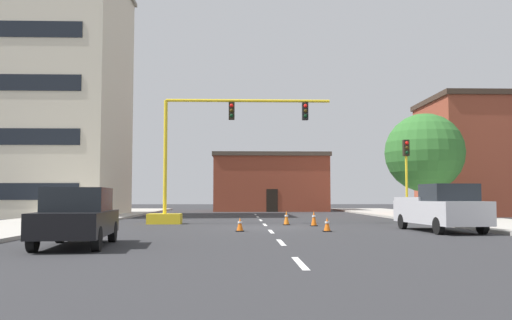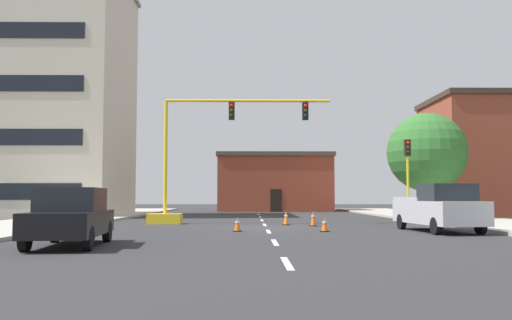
# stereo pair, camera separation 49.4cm
# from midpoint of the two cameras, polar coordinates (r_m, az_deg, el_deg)

# --- Properties ---
(ground_plane) EXTENTS (160.00, 160.00, 0.00)m
(ground_plane) POSITION_cam_midpoint_polar(r_m,az_deg,el_deg) (26.28, 1.61, -7.05)
(ground_plane) COLOR #2D2D30
(sidewalk_left) EXTENTS (6.00, 56.00, 0.14)m
(sidewalk_left) POSITION_cam_midpoint_polar(r_m,az_deg,el_deg) (35.90, -18.40, -5.88)
(sidewalk_left) COLOR #B2ADA3
(sidewalk_left) RESTS_ON ground_plane
(sidewalk_right) EXTENTS (6.00, 56.00, 0.14)m
(sidewalk_right) POSITION_cam_midpoint_polar(r_m,az_deg,el_deg) (36.63, 20.08, -5.80)
(sidewalk_right) COLOR #B2ADA3
(sidewalk_right) RESTS_ON ground_plane
(lane_stripe_seg_0) EXTENTS (0.16, 2.40, 0.01)m
(lane_stripe_seg_0) POSITION_cam_midpoint_polar(r_m,az_deg,el_deg) (12.35, 4.41, -10.66)
(lane_stripe_seg_0) COLOR silver
(lane_stripe_seg_0) RESTS_ON ground_plane
(lane_stripe_seg_1) EXTENTS (0.16, 2.40, 0.01)m
(lane_stripe_seg_1) POSITION_cam_midpoint_polar(r_m,az_deg,el_deg) (17.81, 2.78, -8.57)
(lane_stripe_seg_1) COLOR silver
(lane_stripe_seg_1) RESTS_ON ground_plane
(lane_stripe_seg_2) EXTENTS (0.16, 2.40, 0.01)m
(lane_stripe_seg_2) POSITION_cam_midpoint_polar(r_m,az_deg,el_deg) (23.29, 1.92, -7.45)
(lane_stripe_seg_2) COLOR silver
(lane_stripe_seg_2) RESTS_ON ground_plane
(lane_stripe_seg_3) EXTENTS (0.16, 2.40, 0.01)m
(lane_stripe_seg_3) POSITION_cam_midpoint_polar(r_m,az_deg,el_deg) (28.77, 1.40, -6.76)
(lane_stripe_seg_3) COLOR silver
(lane_stripe_seg_3) RESTS_ON ground_plane
(lane_stripe_seg_4) EXTENTS (0.16, 2.40, 0.01)m
(lane_stripe_seg_4) POSITION_cam_midpoint_polar(r_m,az_deg,el_deg) (34.26, 1.04, -6.29)
(lane_stripe_seg_4) COLOR silver
(lane_stripe_seg_4) RESTS_ON ground_plane
(lane_stripe_seg_5) EXTENTS (0.16, 2.40, 0.01)m
(lane_stripe_seg_5) POSITION_cam_midpoint_polar(r_m,az_deg,el_deg) (39.76, 0.78, -5.95)
(lane_stripe_seg_5) COLOR silver
(lane_stripe_seg_5) RESTS_ON ground_plane
(lane_stripe_seg_6) EXTENTS (0.16, 2.40, 0.01)m
(lane_stripe_seg_6) POSITION_cam_midpoint_polar(r_m,az_deg,el_deg) (45.25, 0.58, -5.69)
(lane_stripe_seg_6) COLOR silver
(lane_stripe_seg_6) RESTS_ON ground_plane
(building_tall_left) EXTENTS (15.17, 11.22, 18.37)m
(building_tall_left) POSITION_cam_midpoint_polar(r_m,az_deg,el_deg) (45.62, -22.57, 6.20)
(building_tall_left) COLOR beige
(building_tall_left) RESTS_ON ground_plane
(building_brick_center) EXTENTS (11.62, 8.01, 5.84)m
(building_brick_center) POSITION_cam_midpoint_polar(r_m,az_deg,el_deg) (56.62, 2.15, -2.35)
(building_brick_center) COLOR brown
(building_brick_center) RESTS_ON ground_plane
(building_row_right) EXTENTS (11.76, 8.36, 9.23)m
(building_row_right) POSITION_cam_midpoint_polar(r_m,az_deg,el_deg) (47.24, 24.89, 0.35)
(building_row_right) COLOR brown
(building_row_right) RESTS_ON ground_plane
(traffic_signal_gantry) EXTENTS (9.92, 1.20, 6.83)m
(traffic_signal_gantry) POSITION_cam_midpoint_polar(r_m,az_deg,el_deg) (30.01, -6.48, -2.24)
(traffic_signal_gantry) COLOR yellow
(traffic_signal_gantry) RESTS_ON ground_plane
(traffic_light_pole_right) EXTENTS (0.32, 0.47, 4.80)m
(traffic_light_pole_right) POSITION_cam_midpoint_polar(r_m,az_deg,el_deg) (33.13, 15.93, -0.13)
(traffic_light_pole_right) COLOR yellow
(traffic_light_pole_right) RESTS_ON ground_plane
(tree_right_mid) EXTENTS (5.13, 5.13, 6.91)m
(tree_right_mid) POSITION_cam_midpoint_polar(r_m,az_deg,el_deg) (37.34, 17.74, 0.76)
(tree_right_mid) COLOR #4C3823
(tree_right_mid) RESTS_ON ground_plane
(pickup_truck_silver) EXTENTS (2.44, 5.55, 1.99)m
(pickup_truck_silver) POSITION_cam_midpoint_polar(r_m,az_deg,el_deg) (24.39, 19.02, -4.80)
(pickup_truck_silver) COLOR #BCBCC1
(pickup_truck_silver) RESTS_ON ground_plane
(sedan_black_near_left) EXTENTS (2.24, 4.65, 1.74)m
(sedan_black_near_left) POSITION_cam_midpoint_polar(r_m,az_deg,el_deg) (17.20, -17.95, -5.60)
(sedan_black_near_left) COLOR black
(sedan_black_near_left) RESTS_ON ground_plane
(traffic_cone_roadside_a) EXTENTS (0.36, 0.36, 0.61)m
(traffic_cone_roadside_a) POSITION_cam_midpoint_polar(r_m,az_deg,el_deg) (23.34, 7.77, -6.68)
(traffic_cone_roadside_a) COLOR black
(traffic_cone_roadside_a) RESTS_ON ground_plane
(traffic_cone_roadside_b) EXTENTS (0.36, 0.36, 0.78)m
(traffic_cone_roadside_b) POSITION_cam_midpoint_polar(r_m,az_deg,el_deg) (27.67, 6.50, -6.07)
(traffic_cone_roadside_b) COLOR black
(traffic_cone_roadside_b) RESTS_ON ground_plane
(traffic_cone_roadside_c) EXTENTS (0.36, 0.36, 0.61)m
(traffic_cone_roadside_c) POSITION_cam_midpoint_polar(r_m,az_deg,el_deg) (23.31, -1.34, -6.73)
(traffic_cone_roadside_c) COLOR black
(traffic_cone_roadside_c) RESTS_ON ground_plane
(traffic_cone_roadside_d) EXTENTS (0.36, 0.36, 0.75)m
(traffic_cone_roadside_d) POSITION_cam_midpoint_polar(r_m,az_deg,el_deg) (28.62, 3.65, -6.04)
(traffic_cone_roadside_d) COLOR black
(traffic_cone_roadside_d) RESTS_ON ground_plane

